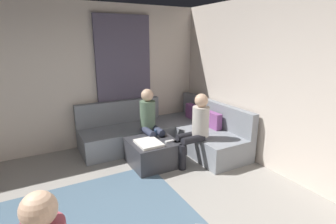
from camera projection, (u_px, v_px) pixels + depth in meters
wall_back at (311, 92)px, 3.50m from camera, size 6.00×0.12×2.70m
wall_left at (53, 80)px, 4.62m from camera, size 0.12×6.00×2.70m
curtain_panel at (124, 81)px, 5.16m from camera, size 0.06×1.10×2.50m
sectional_couch at (168, 133)px, 5.05m from camera, size 2.10×2.55×0.87m
ottoman at (153, 152)px, 4.35m from camera, size 0.76×0.76×0.42m
folded_blanket at (149, 143)px, 4.15m from camera, size 0.44×0.36×0.04m
coffee_mug at (156, 132)px, 4.55m from camera, size 0.08×0.08×0.10m
game_remote at (169, 141)px, 4.24m from camera, size 0.05×0.15×0.02m
person_on_couch_back at (196, 127)px, 4.26m from camera, size 0.30×0.60×1.20m
person_on_couch_side at (150, 120)px, 4.62m from camera, size 0.60×0.30×1.20m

